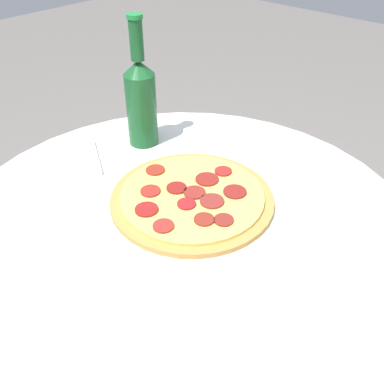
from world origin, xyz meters
TOP-DOWN VIEW (x-y plane):
  - table at (0.00, 0.00)m, footprint 0.82×0.82m
  - pizza at (0.02, -0.05)m, footprint 0.30×0.30m
  - beer_bottle at (0.24, -0.13)m, footprint 0.06×0.06m
  - napkin at (0.29, 0.01)m, footprint 0.16×0.14m

SIDE VIEW (x-z plane):
  - table at x=0.00m, z-range 0.18..0.86m
  - napkin at x=0.29m, z-range 0.68..0.69m
  - pizza at x=0.02m, z-range 0.68..0.70m
  - beer_bottle at x=0.24m, z-range 0.65..0.92m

